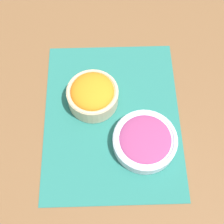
{
  "coord_description": "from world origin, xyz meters",
  "views": [
    {
      "loc": [
        -0.38,
        0.01,
        0.82
      ],
      "look_at": [
        0.0,
        0.0,
        0.03
      ],
      "focal_mm": 50.0,
      "sensor_mm": 36.0,
      "label": 1
    }
  ],
  "objects": [
    {
      "name": "ground_plane",
      "position": [
        0.0,
        0.0,
        0.0
      ],
      "size": [
        3.0,
        3.0,
        0.0
      ],
      "primitive_type": "plane",
      "color": "brown"
    },
    {
      "name": "onion_bowl",
      "position": [
        -0.09,
        -0.09,
        0.03
      ],
      "size": [
        0.17,
        0.17,
        0.05
      ],
      "color": "silver",
      "rests_on": "placemat"
    },
    {
      "name": "carrot_bowl",
      "position": [
        0.05,
        0.05,
        0.04
      ],
      "size": [
        0.15,
        0.15,
        0.08
      ],
      "color": "#C6B28E",
      "rests_on": "placemat"
    },
    {
      "name": "placemat",
      "position": [
        0.0,
        0.0,
        0.0
      ],
      "size": [
        0.5,
        0.39,
        0.0
      ],
      "color": "#236B60",
      "rests_on": "ground_plane"
    }
  ]
}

